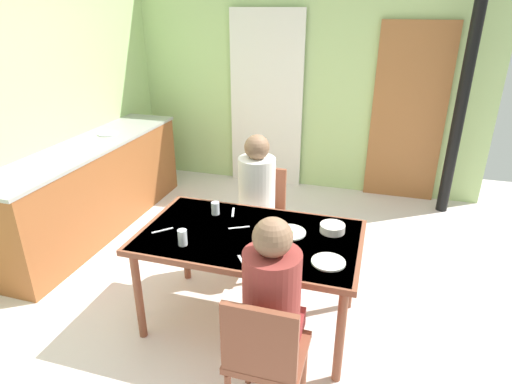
% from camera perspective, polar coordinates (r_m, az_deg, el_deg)
% --- Properties ---
extents(ground_plane, '(6.90, 6.90, 0.00)m').
position_cam_1_polar(ground_plane, '(3.44, -3.87, -14.94)').
color(ground_plane, silver).
extents(wall_back, '(4.34, 0.10, 2.52)m').
position_cam_1_polar(wall_back, '(5.33, 5.95, 14.00)').
color(wall_back, '#B2D286').
rests_on(wall_back, ground_plane).
extents(wall_left, '(0.10, 3.98, 2.52)m').
position_cam_1_polar(wall_left, '(4.49, -27.15, 9.75)').
color(wall_left, '#B2D487').
rests_on(wall_left, ground_plane).
extents(door_wooden, '(0.80, 0.05, 2.00)m').
position_cam_1_polar(door_wooden, '(5.22, 19.54, 9.66)').
color(door_wooden, '#9D6032').
rests_on(door_wooden, ground_plane).
extents(stove_pipe_column, '(0.12, 0.12, 2.52)m').
position_cam_1_polar(stove_pipe_column, '(4.95, 25.73, 11.10)').
color(stove_pipe_column, black).
rests_on(stove_pipe_column, ground_plane).
extents(curtain_panel, '(0.90, 0.03, 2.12)m').
position_cam_1_polar(curtain_panel, '(5.36, 1.36, 11.97)').
color(curtain_panel, white).
rests_on(curtain_panel, ground_plane).
extents(kitchen_counter, '(0.61, 2.51, 0.91)m').
position_cam_1_polar(kitchen_counter, '(4.63, -20.89, 0.61)').
color(kitchen_counter, '#955229').
rests_on(kitchen_counter, ground_plane).
extents(dining_table, '(1.49, 0.87, 0.72)m').
position_cam_1_polar(dining_table, '(2.93, -0.84, -6.84)').
color(dining_table, brown).
rests_on(dining_table, ground_plane).
extents(chair_near_diner, '(0.40, 0.40, 0.87)m').
position_cam_1_polar(chair_near_diner, '(2.35, 1.16, -20.79)').
color(chair_near_diner, brown).
rests_on(chair_near_diner, ground_plane).
extents(chair_far_diner, '(0.40, 0.40, 0.87)m').
position_cam_1_polar(chair_far_diner, '(3.71, 0.65, -2.66)').
color(chair_far_diner, brown).
rests_on(chair_far_diner, ground_plane).
extents(person_near_diner, '(0.30, 0.37, 0.77)m').
position_cam_1_polar(person_near_diner, '(2.27, 2.17, -13.32)').
color(person_near_diner, maroon).
rests_on(person_near_diner, ground_plane).
extents(person_far_diner, '(0.30, 0.37, 0.77)m').
position_cam_1_polar(person_far_diner, '(3.47, 0.05, 0.58)').
color(person_far_diner, silver).
rests_on(person_far_diner, ground_plane).
extents(water_bottle_green_near, '(0.07, 0.07, 0.29)m').
position_cam_1_polar(water_bottle_green_near, '(2.46, 4.09, -7.78)').
color(water_bottle_green_near, '#33A359').
rests_on(water_bottle_green_near, dining_table).
extents(serving_bowl_center, '(0.17, 0.17, 0.05)m').
position_cam_1_polar(serving_bowl_center, '(2.97, 10.12, -4.74)').
color(serving_bowl_center, silver).
rests_on(serving_bowl_center, dining_table).
extents(dinner_plate_near_left, '(0.21, 0.21, 0.01)m').
position_cam_1_polar(dinner_plate_near_left, '(2.64, 9.59, -9.15)').
color(dinner_plate_near_left, white).
rests_on(dinner_plate_near_left, dining_table).
extents(dinner_plate_near_right, '(0.23, 0.23, 0.01)m').
position_cam_1_polar(dinner_plate_near_right, '(2.92, 4.43, -5.36)').
color(dinner_plate_near_right, white).
rests_on(dinner_plate_near_right, dining_table).
extents(drinking_glass_by_near_diner, '(0.06, 0.06, 0.09)m').
position_cam_1_polar(drinking_glass_by_near_diner, '(3.17, -5.42, -2.16)').
color(drinking_glass_by_near_diner, silver).
rests_on(drinking_glass_by_near_diner, dining_table).
extents(drinking_glass_by_far_diner, '(0.06, 0.06, 0.11)m').
position_cam_1_polar(drinking_glass_by_far_diner, '(2.80, -9.74, -5.98)').
color(drinking_glass_by_far_diner, silver).
rests_on(drinking_glass_by_far_diner, dining_table).
extents(bread_plate_sliced, '(0.19, 0.19, 0.02)m').
position_cam_1_polar(bread_plate_sliced, '(2.69, 3.84, -8.02)').
color(bread_plate_sliced, '#DBB77A').
rests_on(bread_plate_sliced, dining_table).
extents(cutlery_knife_near, '(0.10, 0.13, 0.00)m').
position_cam_1_polar(cutlery_knife_near, '(2.61, -1.84, -9.26)').
color(cutlery_knife_near, silver).
rests_on(cutlery_knife_near, dining_table).
extents(cutlery_fork_near, '(0.14, 0.09, 0.00)m').
position_cam_1_polar(cutlery_fork_near, '(2.98, -2.26, -4.74)').
color(cutlery_fork_near, silver).
rests_on(cutlery_fork_near, dining_table).
extents(cutlery_knife_far, '(0.06, 0.15, 0.00)m').
position_cam_1_polar(cutlery_knife_far, '(3.20, -3.08, -2.69)').
color(cutlery_knife_far, silver).
rests_on(cutlery_knife_far, dining_table).
extents(cutlery_fork_far, '(0.12, 0.12, 0.00)m').
position_cam_1_polar(cutlery_fork_far, '(3.02, -12.32, -5.00)').
color(cutlery_fork_far, silver).
rests_on(cutlery_fork_far, dining_table).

